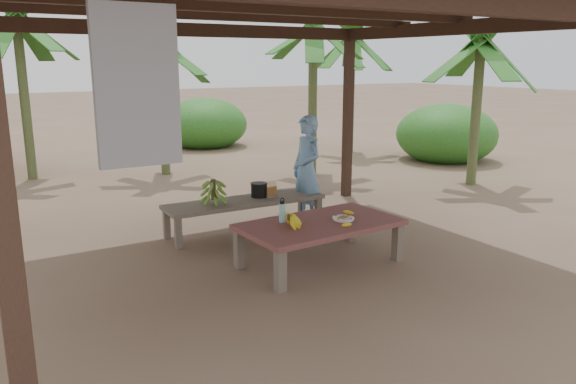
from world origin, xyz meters
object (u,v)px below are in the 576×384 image
ripe_banana_bunch (289,220)px  cooking_pot (259,190)px  bench (245,204)px  plate (343,219)px  water_flask (282,212)px  work_table (320,227)px  woman (307,170)px

ripe_banana_bunch → cooking_pot: 1.67m
bench → cooking_pot: cooking_pot is taller
plate → water_flask: (-0.64, 0.30, 0.10)m
water_flask → work_table: bearing=-31.5°
bench → woman: woman is taller
bench → woman: bearing=0.5°
work_table → ripe_banana_bunch: ripe_banana_bunch is taller
water_flask → woman: 1.77m
water_flask → cooking_pot: (0.45, 1.38, -0.07)m
plate → water_flask: water_flask is taller
work_table → woman: 1.77m
bench → cooking_pot: 0.29m
work_table → bench: bearing=93.2°
work_table → bench: work_table is taller
bench → ripe_banana_bunch: bearing=-97.5°
plate → cooking_pot: cooking_pot is taller
bench → cooking_pot: (0.25, 0.06, 0.15)m
plate → cooking_pot: (-0.19, 1.68, 0.03)m
ripe_banana_bunch → cooking_pot: size_ratio=1.20×
woman → work_table: bearing=-26.7°
work_table → bench: (-0.17, 1.55, -0.04)m
bench → plate: 1.69m
bench → plate: bearing=-73.3°
water_flask → cooking_pot: water_flask is taller
cooking_pot → woman: bearing=-5.8°
plate → water_flask: bearing=155.1°
plate → cooking_pot: bearing=96.5°
cooking_pot → woman: size_ratio=0.14×
work_table → water_flask: 0.47m
work_table → plate: (0.27, -0.07, 0.08)m
work_table → plate: 0.29m
cooking_pot → woman: 0.77m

